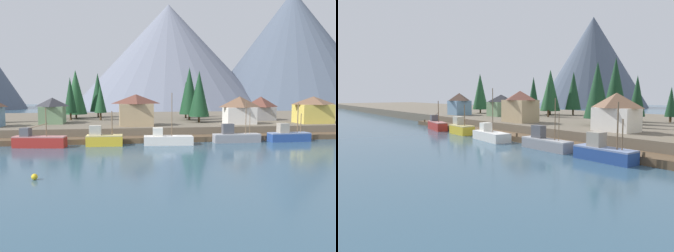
# 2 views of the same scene
# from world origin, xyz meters

# --- Properties ---
(ground_plane) EXTENTS (400.00, 400.00, 1.00)m
(ground_plane) POSITION_xyz_m (0.00, 20.00, -0.50)
(ground_plane) COLOR #335166
(dock) EXTENTS (80.00, 4.00, 1.60)m
(dock) POSITION_xyz_m (0.00, 1.99, 0.50)
(dock) COLOR brown
(dock) RESTS_ON ground_plane
(shoreline_bank) EXTENTS (400.00, 56.00, 2.50)m
(shoreline_bank) POSITION_xyz_m (0.00, 32.00, 1.25)
(shoreline_bank) COLOR #665B4C
(shoreline_bank) RESTS_ON ground_plane
(mountain_central_peak) EXTENTS (114.85, 114.85, 61.11)m
(mountain_central_peak) POSITION_xyz_m (22.79, 146.72, 30.55)
(mountain_central_peak) COLOR slate
(mountain_central_peak) RESTS_ON ground_plane
(mountain_east_peak) EXTENTS (106.33, 106.33, 70.95)m
(mountain_east_peak) POSITION_xyz_m (98.69, 141.27, 35.47)
(mountain_east_peak) COLOR #475160
(mountain_east_peak) RESTS_ON ground_plane
(fishing_boat_red) EXTENTS (9.36, 3.82, 6.91)m
(fishing_boat_red) POSITION_xyz_m (-23.63, -2.00, 1.17)
(fishing_boat_red) COLOR maroon
(fishing_boat_red) RESTS_ON ground_plane
(fishing_boat_yellow) EXTENTS (6.60, 3.15, 6.29)m
(fishing_boat_yellow) POSITION_xyz_m (-12.42, -1.71, 1.25)
(fishing_boat_yellow) COLOR gold
(fishing_boat_yellow) RESTS_ON ground_plane
(fishing_boat_white) EXTENTS (9.29, 4.05, 9.55)m
(fishing_boat_white) POSITION_xyz_m (-0.73, -2.17, 0.97)
(fishing_boat_white) COLOR silver
(fishing_boat_white) RESTS_ON ground_plane
(fishing_boat_grey) EXTENTS (9.12, 2.33, 7.89)m
(fishing_boat_grey) POSITION_xyz_m (12.75, -1.27, 1.09)
(fishing_boat_grey) COLOR gray
(fishing_boat_grey) RESTS_ON ground_plane
(fishing_boat_blue) EXTENTS (8.10, 2.68, 7.55)m
(fishing_boat_blue) POSITION_xyz_m (23.54, -1.47, 1.15)
(fishing_boat_blue) COLOR navy
(fishing_boat_blue) RESTS_ON ground_plane
(house_yellow) EXTENTS (8.01, 5.93, 6.18)m
(house_yellow) POSITION_xyz_m (35.32, 9.60, 5.65)
(house_yellow) COLOR gold
(house_yellow) RESTS_ON shoreline_bank
(house_green) EXTENTS (5.47, 6.61, 5.91)m
(house_green) POSITION_xyz_m (-24.27, 17.58, 5.52)
(house_green) COLOR #6B8E66
(house_green) RESTS_ON shoreline_bank
(house_grey) EXTENTS (6.70, 5.16, 6.01)m
(house_grey) POSITION_xyz_m (26.78, 19.53, 5.58)
(house_grey) COLOR gray
(house_grey) RESTS_ON shoreline_bank
(house_white) EXTENTS (7.06, 4.48, 6.21)m
(house_white) POSITION_xyz_m (17.55, 9.77, 5.68)
(house_white) COLOR silver
(house_white) RESTS_ON shoreline_bank
(house_tan) EXTENTS (7.42, 5.08, 6.71)m
(house_tan) POSITION_xyz_m (-5.75, 9.01, 5.93)
(house_tan) COLOR tan
(house_tan) RESTS_ON shoreline_bank
(conifer_near_left) EXTENTS (4.90, 4.90, 12.15)m
(conifer_near_left) POSITION_xyz_m (9.53, 15.28, 9.28)
(conifer_near_left) COLOR #4C3823
(conifer_near_left) RESTS_ON shoreline_bank
(conifer_near_right) EXTENTS (5.12, 5.12, 13.40)m
(conifer_near_right) POSITION_xyz_m (8.69, 22.21, 9.97)
(conifer_near_right) COLOR #4C3823
(conifer_near_right) RESTS_ON shoreline_bank
(conifer_mid_left) EXTENTS (5.94, 5.94, 13.14)m
(conifer_mid_left) POSITION_xyz_m (-20.53, 32.77, 9.64)
(conifer_mid_left) COLOR #4C3823
(conifer_mid_left) RESTS_ON shoreline_bank
(conifer_back_left) EXTENTS (3.57, 3.57, 10.07)m
(conifer_back_left) POSITION_xyz_m (9.25, 29.41, 8.12)
(conifer_back_left) COLOR #4C3823
(conifer_back_left) RESTS_ON shoreline_bank
(conifer_back_right) EXTENTS (3.11, 3.11, 9.10)m
(conifer_back_right) POSITION_xyz_m (-13.73, 25.34, 7.98)
(conifer_back_right) COLOR #4C3823
(conifer_back_right) RESTS_ON shoreline_bank
(conifer_centre) EXTENTS (3.29, 3.29, 10.94)m
(conifer_centre) POSITION_xyz_m (-21.32, 26.86, 8.86)
(conifer_centre) COLOR #4C3823
(conifer_centre) RESTS_ON shoreline_bank
(conifer_far_left) EXTENTS (4.54, 4.54, 12.47)m
(conifer_far_left) POSITION_xyz_m (-14.78, 36.29, 9.53)
(conifer_far_left) COLOR #4C3823
(conifer_far_left) RESTS_ON shoreline_bank
(conifer_far_right) EXTENTS (2.40, 2.40, 7.65)m
(conifer_far_right) POSITION_xyz_m (14.48, 33.76, 6.90)
(conifer_far_right) COLOR #4C3823
(conifer_far_right) RESTS_ON shoreline_bank
(channel_buoy) EXTENTS (0.70, 0.70, 0.70)m
(channel_buoy) POSITION_xyz_m (-19.36, -26.04, 0.35)
(channel_buoy) COLOR gold
(channel_buoy) RESTS_ON ground_plane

